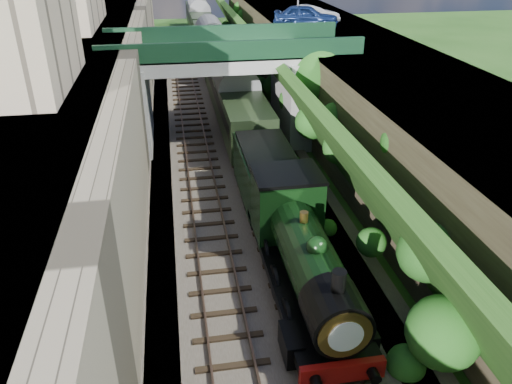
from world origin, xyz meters
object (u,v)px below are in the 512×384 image
Objects in this scene: road_bridge at (236,81)px; car_silver at (312,15)px; car_blue at (306,16)px; tender at (267,178)px; locomotive at (303,255)px; tree at (318,79)px.

road_bridge is 11.47m from car_silver.
car_blue is 0.83× the size of tender.
tender is (-0.00, 7.36, -0.27)m from locomotive.
car_silver reaches higher than road_bridge.
car_silver is 20.23m from tender.
car_blue is 1.13× the size of car_silver.
car_silver is 26.98m from locomotive.
road_bridge is at bearing 129.04° from car_silver.
locomotive is (-4.71, -14.93, -2.75)m from tree.
tree is 9.42m from tender.
tender is at bearing 177.85° from car_blue.
tender is at bearing 149.24° from car_silver.
car_blue is at bearing 46.52° from road_bridge.
tree is at bearing 58.09° from tender.
locomotive is at bearing -107.52° from tree.
car_blue reaches higher than tender.
road_bridge is 2.42× the size of tree.
tree is at bearing -171.14° from car_blue.
car_blue reaches higher than tree.
car_blue is (1.52, 9.14, 2.45)m from tree.
tender is (0.26, -9.86, -2.46)m from road_bridge.
car_blue reaches higher than locomotive.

